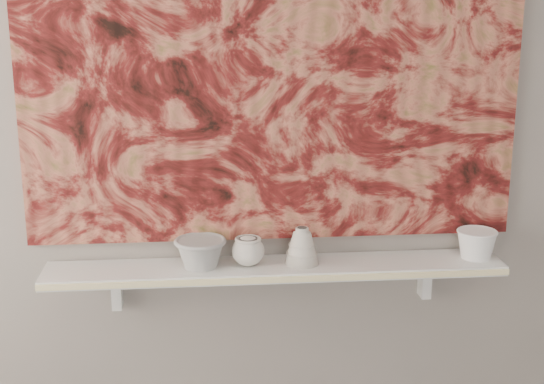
{
  "coord_description": "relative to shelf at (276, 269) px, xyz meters",
  "views": [
    {
      "loc": [
        -0.21,
        -0.66,
        1.73
      ],
      "look_at": [
        -0.01,
        1.49,
        1.16
      ],
      "focal_mm": 50.0,
      "sensor_mm": 36.0,
      "label": 1
    }
  ],
  "objects": [
    {
      "name": "wall_back",
      "position": [
        0.0,
        0.09,
        0.44
      ],
      "size": [
        3.6,
        0.0,
        3.6
      ],
      "primitive_type": "plane",
      "rotation": [
        1.57,
        0.0,
        0.0
      ],
      "color": "gray",
      "rests_on": "floor"
    },
    {
      "name": "shelf_stripe",
      "position": [
        0.0,
        -0.09,
        0.0
      ],
      "size": [
        1.4,
        0.01,
        0.02
      ],
      "primitive_type": "cube",
      "color": "#F5E5A3",
      "rests_on": "shelf"
    },
    {
      "name": "bowl_white",
      "position": [
        0.63,
        0.0,
        0.06
      ],
      "size": [
        0.14,
        0.14,
        0.09
      ],
      "primitive_type": null,
      "rotation": [
        0.0,
        0.0,
        -0.09
      ],
      "color": "white",
      "rests_on": "shelf"
    },
    {
      "name": "bracket_left",
      "position": [
        -0.49,
        0.06,
        -0.07
      ],
      "size": [
        0.03,
        0.06,
        0.12
      ],
      "primitive_type": "cube",
      "color": "white",
      "rests_on": "wall_back"
    },
    {
      "name": "bell_vessel",
      "position": [
        0.08,
        0.0,
        0.07
      ],
      "size": [
        0.14,
        0.14,
        0.11
      ],
      "primitive_type": null,
      "rotation": [
        0.0,
        0.0,
        0.4
      ],
      "color": "silver",
      "rests_on": "shelf"
    },
    {
      "name": "bowl_grey",
      "position": [
        -0.23,
        0.0,
        0.06
      ],
      "size": [
        0.2,
        0.2,
        0.09
      ],
      "primitive_type": null,
      "rotation": [
        0.0,
        0.0,
        -0.29
      ],
      "color": "gray",
      "rests_on": "shelf"
    },
    {
      "name": "bracket_right",
      "position": [
        0.49,
        0.06,
        -0.07
      ],
      "size": [
        0.03,
        0.06,
        0.12
      ],
      "primitive_type": "cube",
      "color": "white",
      "rests_on": "wall_back"
    },
    {
      "name": "cup_cream",
      "position": [
        -0.08,
        0.0,
        0.06
      ],
      "size": [
        0.12,
        0.12,
        0.09
      ],
      "primitive_type": null,
      "rotation": [
        0.0,
        0.0,
        0.28
      ],
      "color": "beige",
      "rests_on": "shelf"
    },
    {
      "name": "shelf",
      "position": [
        0.0,
        0.0,
        0.0
      ],
      "size": [
        1.4,
        0.18,
        0.03
      ],
      "primitive_type": "cube",
      "color": "white",
      "rests_on": "wall_back"
    },
    {
      "name": "house_motif",
      "position": [
        0.45,
        0.07,
        0.32
      ],
      "size": [
        0.09,
        0.0,
        0.08
      ],
      "primitive_type": "cube",
      "color": "black",
      "rests_on": "painting"
    },
    {
      "name": "painting",
      "position": [
        0.0,
        0.08,
        0.62
      ],
      "size": [
        1.5,
        0.02,
        1.1
      ],
      "primitive_type": "cube",
      "color": "maroon",
      "rests_on": "wall_back"
    }
  ]
}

